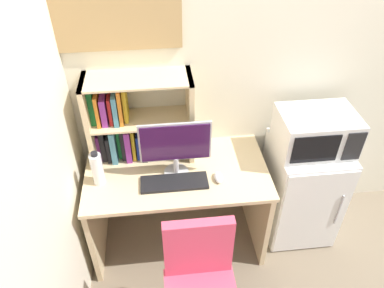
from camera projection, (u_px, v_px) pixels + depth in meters
The scene contains 10 objects.
wall_back at pixel (362, 64), 2.57m from camera, with size 6.40×0.04×2.60m, color silver.
desk at pixel (178, 194), 2.66m from camera, with size 1.24×0.67×0.76m.
hutch_bookshelf at pixel (127, 121), 2.48m from camera, with size 0.69×0.27×0.61m.
monitor at pixel (175, 146), 2.35m from camera, with size 0.46×0.16×0.41m.
keyboard at pixel (174, 183), 2.41m from camera, with size 0.44×0.15×0.02m, color black.
computer_mouse at pixel (218, 177), 2.44m from camera, with size 0.06×0.11×0.04m, color silver.
water_bottle at pixel (97, 169), 2.36m from camera, with size 0.08×0.08×0.25m.
mini_fridge at pixel (301, 189), 2.86m from camera, with size 0.51×0.54×0.83m.
microwave at pixel (316, 131), 2.51m from camera, with size 0.51×0.38×0.27m.
wall_corkboard at pixel (117, 11), 2.13m from camera, with size 0.75×0.02×0.47m, color tan.
Camera 1 is at (-1.04, -2.18, 2.47)m, focal length 34.74 mm.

